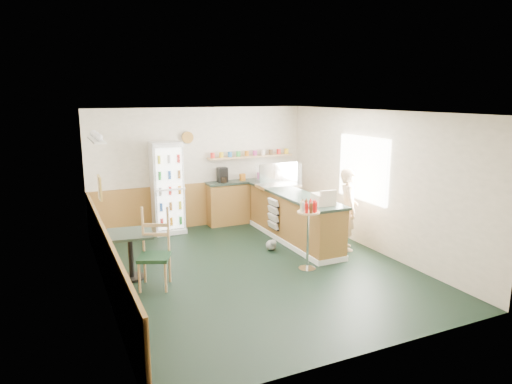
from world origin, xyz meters
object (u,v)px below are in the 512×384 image
display_case (278,175)px  cash_register (323,199)px  drinks_fridge (167,188)px  condiment_stand (308,223)px  shopkeeper (348,209)px  cafe_table (130,246)px  cafe_chair (152,246)px

display_case → cash_register: bearing=-90.0°
drinks_fridge → condiment_stand: (1.63, -3.17, -0.16)m
drinks_fridge → condiment_stand: bearing=-62.8°
display_case → shopkeeper: bearing=-66.1°
cafe_table → shopkeeper: bearing=-3.5°
display_case → cafe_chair: (-3.12, -1.73, -0.61)m
display_case → shopkeeper: shopkeeper is taller
drinks_fridge → cash_register: (2.19, -2.76, 0.12)m
drinks_fridge → shopkeeper: drinks_fridge is taller
condiment_stand → cafe_table: bearing=163.3°
drinks_fridge → shopkeeper: (2.89, -2.57, -0.19)m
cash_register → cafe_chair: size_ratio=0.29×
drinks_fridge → cash_register: size_ratio=5.45×
shopkeeper → cafe_table: 4.11m
display_case → condiment_stand: display_case is taller
cash_register → cafe_table: cash_register is taller
cafe_chair → condiment_stand: bearing=12.9°
shopkeeper → cafe_table: shopkeeper is taller
condiment_stand → cafe_chair: 2.61m
cash_register → condiment_stand: bearing=-137.3°
shopkeeper → cafe_table: (-4.10, 0.25, -0.24)m
cash_register → shopkeeper: size_ratio=0.23×
display_case → shopkeeper: 1.79m
display_case → condiment_stand: bearing=-104.4°
cafe_chair → shopkeeper: bearing=25.2°
drinks_fridge → display_case: (2.19, -0.99, 0.27)m
cash_register → cafe_table: 3.47m
drinks_fridge → cafe_chair: size_ratio=1.59×
condiment_stand → shopkeeper: bearing=25.6°
condiment_stand → cafe_chair: cafe_chair is taller
drinks_fridge → shopkeeper: 3.87m
cash_register → cafe_table: size_ratio=0.45×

